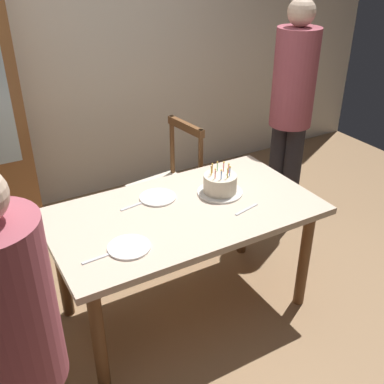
{
  "coord_description": "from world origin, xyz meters",
  "views": [
    {
      "loc": [
        -1.09,
        -1.99,
        2.12
      ],
      "look_at": [
        0.05,
        0.0,
        0.85
      ],
      "focal_mm": 42.87,
      "sensor_mm": 36.0,
      "label": 1
    }
  ],
  "objects": [
    {
      "name": "dining_table",
      "position": [
        0.0,
        0.0,
        0.65
      ],
      "size": [
        1.56,
        0.86,
        0.75
      ],
      "color": "beige",
      "rests_on": "ground"
    },
    {
      "name": "chair_spindle_back",
      "position": [
        0.27,
        0.75,
        0.46
      ],
      "size": [
        0.49,
        0.49,
        0.95
      ],
      "color": "beige",
      "rests_on": "ground"
    },
    {
      "name": "plate_near_celebrant",
      "position": [
        -0.43,
        -0.19,
        0.76
      ],
      "size": [
        0.22,
        0.22,
        0.01
      ],
      "primitive_type": "cylinder",
      "color": "white",
      "rests_on": "dining_table"
    },
    {
      "name": "birthday_cake",
      "position": [
        0.28,
        0.06,
        0.81
      ],
      "size": [
        0.28,
        0.28,
        0.19
      ],
      "color": "silver",
      "rests_on": "dining_table"
    },
    {
      "name": "ground",
      "position": [
        0.0,
        0.0,
        0.0
      ],
      "size": [
        6.4,
        6.4,
        0.0
      ],
      "primitive_type": "plane",
      "color": "#93704C"
    },
    {
      "name": "plate_far_side",
      "position": [
        -0.08,
        0.19,
        0.76
      ],
      "size": [
        0.22,
        0.22,
        0.01
      ],
      "primitive_type": "cylinder",
      "color": "white",
      "rests_on": "dining_table"
    },
    {
      "name": "person_guest",
      "position": [
        1.23,
        0.54,
        1.02
      ],
      "size": [
        0.32,
        0.32,
        1.78
      ],
      "color": "#262328",
      "rests_on": "ground"
    },
    {
      "name": "fork_near_celebrant",
      "position": [
        -0.59,
        -0.2,
        0.75
      ],
      "size": [
        0.18,
        0.03,
        0.01
      ],
      "primitive_type": "cube",
      "rotation": [
        0.0,
        0.0,
        0.06
      ],
      "color": "silver",
      "rests_on": "dining_table"
    },
    {
      "name": "back_wall",
      "position": [
        0.0,
        1.85,
        1.3
      ],
      "size": [
        6.4,
        0.1,
        2.6
      ],
      "primitive_type": "cube",
      "color": "silver",
      "rests_on": "ground"
    },
    {
      "name": "fork_near_guest",
      "position": [
        0.31,
        -0.18,
        0.75
      ],
      "size": [
        0.18,
        0.05,
        0.01
      ],
      "primitive_type": "cube",
      "rotation": [
        0.0,
        0.0,
        0.21
      ],
      "color": "silver",
      "rests_on": "dining_table"
    },
    {
      "name": "fork_far_side",
      "position": [
        -0.24,
        0.18,
        0.75
      ],
      "size": [
        0.18,
        0.04,
        0.01
      ],
      "primitive_type": "cube",
      "rotation": [
        0.0,
        0.0,
        0.14
      ],
      "color": "silver",
      "rests_on": "dining_table"
    },
    {
      "name": "person_celebrant",
      "position": [
        -1.06,
        -0.73,
        0.9
      ],
      "size": [
        0.32,
        0.32,
        1.58
      ],
      "color": "#262328",
      "rests_on": "ground"
    }
  ]
}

